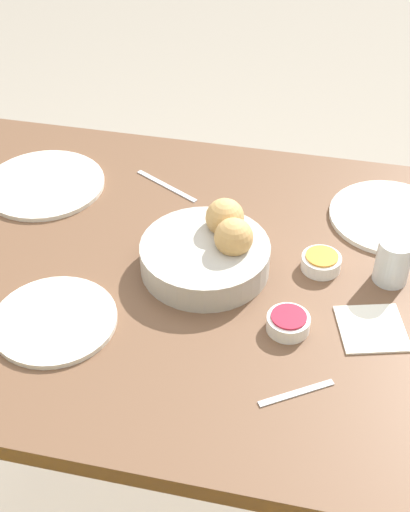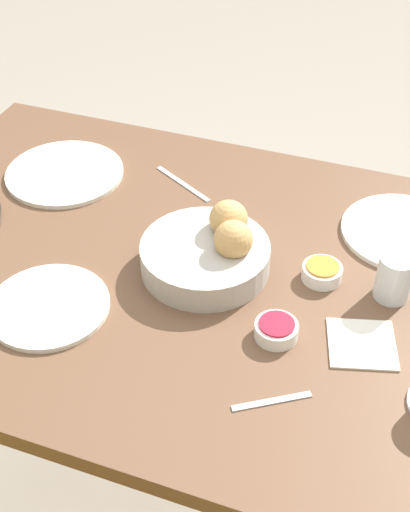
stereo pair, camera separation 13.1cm
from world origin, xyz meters
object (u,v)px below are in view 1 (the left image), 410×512
Objects in this scene: plate_far_center at (55,320)px; water_tumbler at (393,261)px; plate_near_left at (391,217)px; napkin at (372,328)px; jam_bowl_berry at (288,323)px; knife_silver at (166,186)px; plate_near_right at (44,184)px; bread_basket at (210,251)px; jam_bowl_honey at (321,262)px; spoon_coffee at (296,393)px.

plate_far_center is 0.61m from water_tumbler.
plate_near_left is 0.70m from plate_far_center.
plate_near_left is 0.33m from napkin.
jam_bowl_berry is 0.48m from knife_silver.
plate_far_center is at bearing 79.36° from knife_silver.
water_tumbler is (-0.56, -0.24, 0.04)m from plate_far_center.
water_tumbler is at bearing -134.88° from jam_bowl_berry.
plate_near_left is 0.96× the size of plate_near_right.
jam_bowl_berry reaches higher than plate_near_left.
plate_near_left is 0.48m from knife_silver.
jam_bowl_berry is (-0.17, 0.13, -0.02)m from bread_basket.
plate_near_left is 0.74m from plate_near_right.
plate_far_center is at bearing 10.81° from napkin.
knife_silver is (0.48, -0.20, -0.04)m from water_tumbler.
bread_basket is 0.31m from plate_far_center.
plate_near_right is at bearing -24.02° from bread_basket.
plate_far_center is 1.56× the size of napkin.
plate_near_left is at bearing -176.58° from plate_near_right.
water_tumbler reaches higher than plate_far_center.
spoon_coffee is (0.01, 0.31, -0.01)m from jam_bowl_honey.
knife_silver is at bearing -1.46° from plate_near_left.
water_tumbler is at bearing 178.85° from jam_bowl_honey.
water_tumbler is at bearing -156.91° from plate_far_center.
water_tumbler reaches higher than spoon_coffee.
jam_bowl_berry reaches higher than plate_far_center.
jam_bowl_berry is (0.16, 0.36, 0.01)m from plate_near_left.
plate_far_center is (0.23, 0.20, -0.03)m from bread_basket.
jam_bowl_berry is at bearing 76.90° from jam_bowl_honey.
bread_basket is 0.21m from jam_bowl_honey.
jam_bowl_berry reaches higher than knife_silver.
water_tumbler is 1.18× the size of jam_bowl_honey.
water_tumbler is 0.52m from knife_silver.
jam_bowl_honey reaches higher than plate_far_center.
spoon_coffee is (0.14, 0.30, -0.04)m from water_tumbler.
napkin is at bearing 125.86° from jam_bowl_honey.
water_tumbler reaches higher than jam_bowl_honey.
spoon_coffee is (0.13, 0.49, -0.00)m from plate_near_left.
napkin is (-0.10, 0.14, -0.01)m from jam_bowl_honey.
plate_near_right reaches higher than napkin.
bread_basket reaches higher than napkin.
jam_bowl_honey is (0.12, 0.19, 0.01)m from plate_near_left.
bread_basket reaches higher than jam_bowl_berry.
jam_bowl_honey reaches higher than spoon_coffee.
bread_basket is 0.32m from napkin.
water_tumbler is 0.77× the size of spoon_coffee.
water_tumbler reaches higher than knife_silver.
bread_basket reaches higher than water_tumbler.
plate_near_right is 3.49× the size of jam_bowl_berry.
jam_bowl_honey reaches higher than plate_near_left.
bread_basket is 0.40m from plate_near_left.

